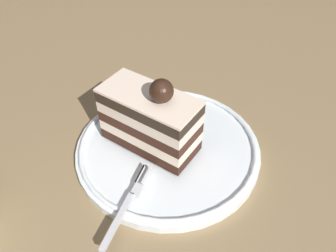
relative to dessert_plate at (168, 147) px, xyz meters
name	(u,v)px	position (x,y,z in m)	size (l,w,h in m)	color
ground_plane	(144,165)	(0.02, -0.03, -0.01)	(2.40, 2.40, 0.00)	olive
dessert_plate	(168,147)	(0.00, 0.00, 0.00)	(0.24, 0.24, 0.02)	white
cake_slice	(150,119)	(0.00, -0.02, 0.05)	(0.11, 0.13, 0.10)	black
fork	(128,202)	(0.09, -0.04, 0.01)	(0.11, 0.04, 0.00)	silver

